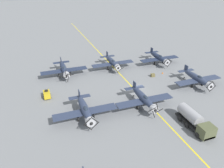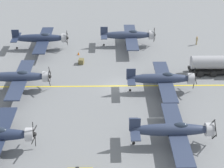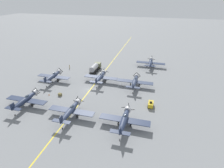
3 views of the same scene
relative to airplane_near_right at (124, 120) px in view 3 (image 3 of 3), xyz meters
The scene contains 14 objects.
ground_plane 20.62m from the airplane_near_right, 134.31° to the left, with size 400.00×400.00×0.00m, color slate.
taxiway_stripe 20.62m from the airplane_near_right, 134.31° to the left, with size 0.30×160.00×0.01m, color yellow.
airplane_near_right is the anchor object (origin of this frame).
airplane_mid_right 20.39m from the airplane_near_right, 91.76° to the left, with size 12.00×9.98×3.65m.
airplane_far_right 39.99m from the airplane_near_right, 85.54° to the left, with size 12.00×9.98×3.76m.
airplane_mid_center 24.31m from the airplane_near_right, 121.74° to the left, with size 12.00×9.98×3.72m.
airplane_mid_left 33.69m from the airplane_near_right, 150.06° to the left, with size 12.00×9.98×3.65m.
airplane_near_center 13.67m from the airplane_near_right, behind, with size 12.00×9.98×3.65m.
airplane_near_left 28.05m from the airplane_near_right, behind, with size 12.00×9.98×3.65m.
fuel_tanker 34.80m from the airplane_near_right, 121.38° to the left, with size 2.68×8.00×2.98m.
tow_tractor 11.39m from the airplane_near_right, 61.35° to the left, with size 1.57×2.60×1.79m.
ground_crew_walking 41.53m from the airplane_near_right, 135.15° to the left, with size 0.36×0.36×1.64m.
supply_crate_by_tanker 23.56m from the airplane_near_right, 158.74° to the left, with size 0.97×0.81×0.81m, color brown.
traffic_cone 26.57m from the airplane_near_right, 162.80° to the left, with size 0.36×0.36×0.55m, color orange.
Camera 3 is at (20.01, -46.37, 28.09)m, focal length 28.00 mm.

